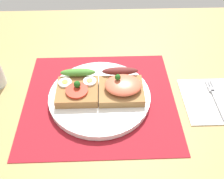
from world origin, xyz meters
TOP-DOWN VIEW (x-y plane):
  - ground_plane at (0.00, 0.00)cm, footprint 120.00×90.00cm
  - placemat at (0.00, 0.00)cm, footprint 36.39×33.17cm
  - plate at (0.00, 0.00)cm, footprint 24.39×24.39cm
  - sandwich_egg_tomato at (-5.16, 0.62)cm, footprint 9.71×10.17cm
  - sandwich_salmon at (5.33, 0.77)cm, footprint 10.51×10.48cm
  - napkin at (27.18, -1.45)cm, footprint 13.87×14.80cm
  - fork at (28.04, -1.06)cm, footprint 1.62×13.07cm

SIDE VIEW (x-z plane):
  - ground_plane at x=0.00cm, z-range -3.20..0.00cm
  - placemat at x=0.00cm, z-range 0.00..0.30cm
  - napkin at x=27.18cm, z-range 0.00..0.60cm
  - fork at x=28.04cm, z-range 0.60..0.92cm
  - plate at x=0.00cm, z-range 0.30..1.75cm
  - sandwich_egg_tomato at x=-5.16cm, z-range 1.11..5.40cm
  - sandwich_salmon at x=5.33cm, z-range 0.96..6.35cm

